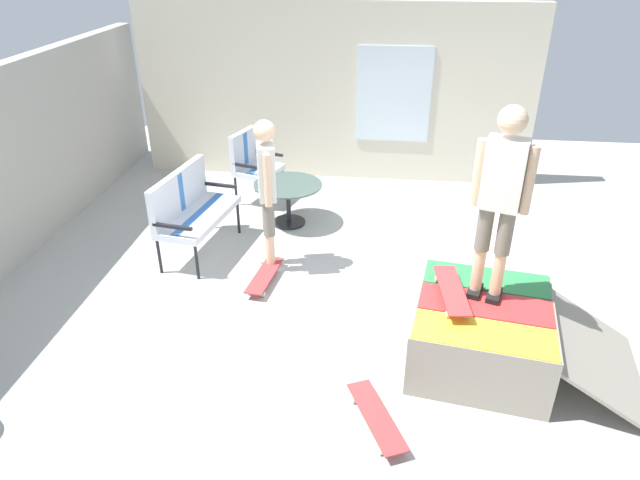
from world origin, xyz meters
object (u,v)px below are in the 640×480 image
object	(u,v)px
patio_table	(288,196)
person_skater	(501,192)
person_watching	(267,185)
skate_ramp	(485,332)
patio_bench	(189,205)
skateboard_by_bench	(265,276)
patio_chair_near_house	(251,160)
skateboard_on_ramp	(452,290)
skateboard_spare	(376,417)

from	to	relation	value
patio_table	person_skater	xyz separation A→B (m)	(-2.41, -2.18, 1.20)
person_skater	person_watching	bearing A→B (deg)	60.13
skate_ramp	patio_bench	xyz separation A→B (m)	(1.68, 3.24, 0.31)
skate_ramp	person_watching	bearing A→B (deg)	57.76
person_watching	skateboard_by_bench	world-z (taller)	person_watching
skate_ramp	patio_bench	bearing A→B (deg)	62.58
skate_ramp	person_skater	size ratio (longest dim) A/B	1.25
skate_ramp	patio_chair_near_house	xyz separation A→B (m)	(3.27, 2.85, 0.31)
patio_table	person_skater	world-z (taller)	person_skater
skate_ramp	skateboard_on_ramp	bearing A→B (deg)	80.22
person_watching	person_skater	world-z (taller)	person_skater
skateboard_spare	patio_bench	bearing A→B (deg)	41.73
patio_bench	patio_chair_near_house	size ratio (longest dim) A/B	1.30
skate_ramp	skateboard_by_bench	xyz separation A→B (m)	(1.06, 2.23, -0.22)
skateboard_on_ramp	patio_bench	bearing A→B (deg)	60.85
patio_chair_near_house	patio_table	xyz separation A→B (m)	(-0.71, -0.64, -0.21)
skateboard_on_ramp	skate_ramp	bearing A→B (deg)	-99.78
patio_chair_near_house	patio_table	distance (m)	0.98
skateboard_spare	person_skater	bearing A→B (deg)	-40.82
skate_ramp	person_skater	bearing A→B (deg)	10.94
skateboard_spare	person_watching	bearing A→B (deg)	29.30
skateboard_spare	skateboard_on_ramp	bearing A→B (deg)	-32.17
patio_chair_near_house	person_skater	size ratio (longest dim) A/B	0.59
skateboard_on_ramp	person_skater	bearing A→B (deg)	-74.14
patio_chair_near_house	person_watching	xyz separation A→B (m)	(-1.86, -0.61, 0.42)
person_skater	skateboard_by_bench	size ratio (longest dim) A/B	2.09
patio_table	skateboard_by_bench	size ratio (longest dim) A/B	1.10
patio_bench	person_skater	bearing A→B (deg)	-115.60
person_watching	skateboard_by_bench	size ratio (longest dim) A/B	2.15
person_watching	skate_ramp	bearing A→B (deg)	-122.24
patio_chair_near_house	patio_table	bearing A→B (deg)	-137.81
person_skater	skateboard_spare	bearing A→B (deg)	139.18
patio_chair_near_house	skateboard_on_ramp	distance (m)	4.08
skate_ramp	patio_chair_near_house	world-z (taller)	patio_chair_near_house
person_skater	skateboard_spare	world-z (taller)	person_skater
patio_chair_near_house	skateboard_spare	size ratio (longest dim) A/B	1.26
skate_ramp	skateboard_on_ramp	xyz separation A→B (m)	(0.06, 0.33, 0.39)
person_skater	patio_bench	bearing A→B (deg)	64.40
person_watching	skateboard_on_ramp	world-z (taller)	person_watching
patio_bench	skateboard_spare	xyz separation A→B (m)	(-2.59, -2.31, -0.53)
skate_ramp	person_skater	world-z (taller)	person_skater
patio_table	skateboard_on_ramp	xyz separation A→B (m)	(-2.50, -1.88, 0.29)
skate_ramp	patio_table	xyz separation A→B (m)	(2.56, 2.20, 0.10)
patio_chair_near_house	skateboard_by_bench	world-z (taller)	patio_chair_near_house
skate_ramp	skateboard_on_ramp	size ratio (longest dim) A/B	2.63
patio_bench	person_skater	world-z (taller)	person_skater
skateboard_by_bench	patio_bench	bearing A→B (deg)	58.54
patio_table	person_watching	bearing A→B (deg)	178.54
patio_table	skateboard_spare	distance (m)	3.70
patio_bench	patio_chair_near_house	distance (m)	1.63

